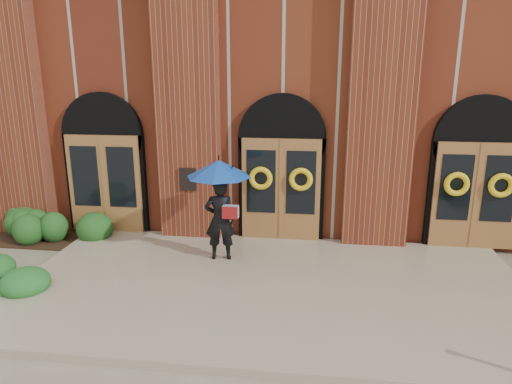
# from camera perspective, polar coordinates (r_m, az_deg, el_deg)

# --- Properties ---
(ground) EXTENTS (90.00, 90.00, 0.00)m
(ground) POSITION_cam_1_polar(r_m,az_deg,el_deg) (9.07, 1.67, -12.74)
(ground) COLOR gray
(ground) RESTS_ON ground
(landing) EXTENTS (10.00, 5.30, 0.15)m
(landing) POSITION_cam_1_polar(r_m,az_deg,el_deg) (9.16, 1.77, -11.89)
(landing) COLOR gray
(landing) RESTS_ON ground
(church_building) EXTENTS (16.20, 12.53, 7.00)m
(church_building) POSITION_cam_1_polar(r_m,az_deg,el_deg) (16.79, 4.84, 12.59)
(church_building) COLOR maroon
(church_building) RESTS_ON ground
(man_with_umbrella) EXTENTS (1.61, 1.61, 2.23)m
(man_with_umbrella) POSITION_cam_1_polar(r_m,az_deg,el_deg) (9.81, -4.58, 0.16)
(man_with_umbrella) COLOR black
(man_with_umbrella) RESTS_ON landing
(hedge_wall_left) EXTENTS (2.85, 1.14, 0.73)m
(hedge_wall_left) POSITION_cam_1_polar(r_m,az_deg,el_deg) (12.84, -25.19, -3.90)
(hedge_wall_left) COLOR #1C4717
(hedge_wall_left) RESTS_ON ground
(hedge_front_left) EXTENTS (1.48, 1.27, 0.52)m
(hedge_front_left) POSITION_cam_1_polar(r_m,az_deg,el_deg) (10.38, -28.27, -9.31)
(hedge_front_left) COLOR #1E581F
(hedge_front_left) RESTS_ON ground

